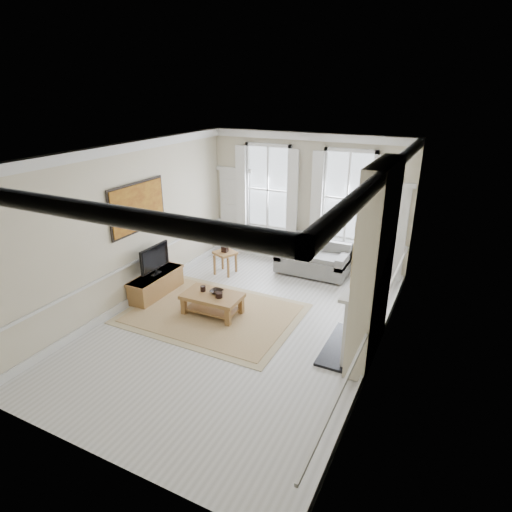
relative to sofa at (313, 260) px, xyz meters
The scene contains 23 objects.
floor 3.16m from the sofa, 97.71° to the right, with size 7.20×7.20×0.00m, color #B7B5AD.
ceiling 4.37m from the sofa, 97.71° to the right, with size 7.20×7.20×0.00m, color white.
back_wall 1.49m from the sofa, 130.61° to the left, with size 5.20×5.20×0.00m, color beige.
left_wall 4.54m from the sofa, 134.18° to the right, with size 7.20×7.20×0.00m, color beige.
right_wall 4.03m from the sofa, 54.97° to the right, with size 7.20×7.20×0.00m, color beige.
window_left 2.18m from the sofa, 163.31° to the left, with size 1.26×0.20×2.20m, color #B2BCC6, non-canonical shape.
window_right 1.73m from the sofa, 35.03° to the left, with size 1.26×0.20×2.20m, color #B2BCC6, non-canonical shape.
door_left 2.64m from the sofa, 169.66° to the left, with size 0.90×0.08×2.30m, color silver.
door_right 1.87m from the sofa, 15.47° to the left, with size 0.90×0.08×2.30m, color silver.
painting 4.43m from the sofa, 136.70° to the right, with size 0.05×1.66×1.06m, color #B37C1E.
chimney_breast 3.78m from the sofa, 55.44° to the right, with size 0.35×1.70×3.38m, color beige.
hearth 3.33m from the sofa, 61.51° to the right, with size 0.55×1.50×0.05m, color black.
fireplace 3.43m from the sofa, 58.56° to the right, with size 0.21×1.45×1.33m.
mirror 3.81m from the sofa, 58.41° to the right, with size 0.06×1.26×1.06m, color gold.
sofa is the anchor object (origin of this frame).
side_table 2.21m from the sofa, 153.44° to the right, with size 0.62×0.62×0.58m.
rug 3.15m from the sofa, 111.77° to the right, with size 3.50×2.60×0.02m, color #99834F.
coffee_table 3.13m from the sofa, 111.77° to the right, with size 1.23×0.74×0.45m.
ceramic_pot_a 3.19m from the sofa, 116.28° to the right, with size 0.11×0.11×0.11m, color black.
ceramic_pot_b 3.12m from the sofa, 108.00° to the right, with size 0.14×0.14×0.10m, color black.
bowl 3.02m from the sofa, 111.59° to the right, with size 0.26×0.26×0.06m, color black.
tv_stand 3.88m from the sofa, 135.45° to the right, with size 0.46×1.43×0.51m, color olive.
tv 3.90m from the sofa, 135.21° to the right, with size 0.08×0.90×0.68m.
Camera 1 is at (3.54, -6.41, 4.45)m, focal length 30.00 mm.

